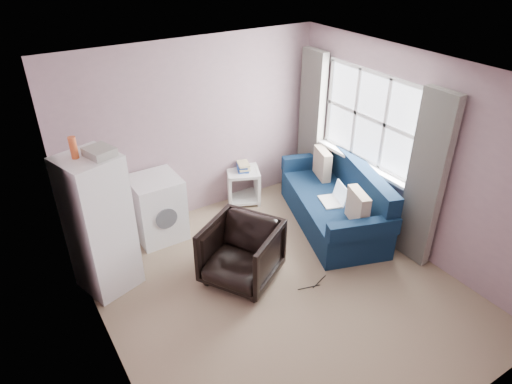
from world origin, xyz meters
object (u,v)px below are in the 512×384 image
Objects in this scene: washing_machine at (157,207)px; sofa at (337,203)px; side_table at (243,183)px; armchair at (241,250)px; fridge at (99,224)px.

sofa is at bearing -25.32° from washing_machine.
side_table is 1.47m from sofa.
armchair reaches higher than side_table.
washing_machine reaches higher than armchair.
armchair is at bearing -46.40° from fridge.
washing_machine is (0.87, 0.60, -0.39)m from fridge.
fridge is 2.49m from side_table.
fridge reaches higher than sofa.
sofa is (0.79, -1.24, 0.03)m from side_table.
armchair is 1.44m from washing_machine.
fridge reaches higher than armchair.
armchair is 1.27× the size of side_table.
washing_machine is at bearing 17.29° from fridge.
side_table is 0.29× the size of sofa.
fridge is at bearing -160.97° from side_table.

